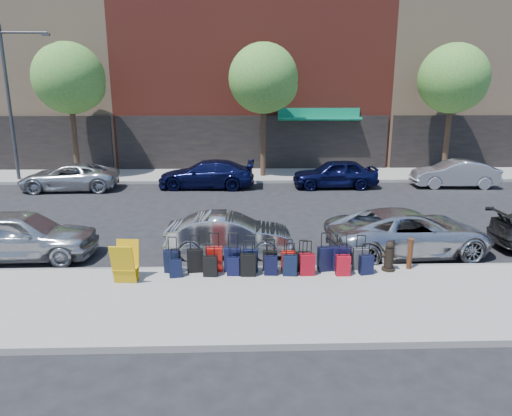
{
  "coord_description": "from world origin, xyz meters",
  "views": [
    {
      "loc": [
        -0.69,
        -16.31,
        4.87
      ],
      "look_at": [
        -0.24,
        -1.5,
        1.05
      ],
      "focal_mm": 32.0,
      "sensor_mm": 36.0,
      "label": 1
    }
  ],
  "objects_px": {
    "tree_right": "(455,81)",
    "fire_hydrant": "(389,257)",
    "car_near_1": "(229,234)",
    "car_near_2": "(409,232)",
    "car_far_2": "(335,174)",
    "car_far_3": "(454,174)",
    "display_rack": "(125,263)",
    "bollard": "(410,253)",
    "tree_center": "(266,80)",
    "suitcase_front_5": "(270,261)",
    "car_near_0": "(20,235)",
    "car_far_0": "(69,177)",
    "streetlight": "(12,95)",
    "car_far_1": "(206,174)",
    "tree_left": "(72,80)"
  },
  "relations": [
    {
      "from": "car_far_3",
      "to": "tree_left",
      "type": "bearing_deg",
      "value": -95.25
    },
    {
      "from": "car_near_0",
      "to": "car_far_2",
      "type": "height_order",
      "value": "car_near_0"
    },
    {
      "from": "car_near_1",
      "to": "car_far_2",
      "type": "xyz_separation_m",
      "value": [
        5.18,
        9.72,
        0.11
      ]
    },
    {
      "from": "bollard",
      "to": "car_far_1",
      "type": "relative_size",
      "value": 0.17
    },
    {
      "from": "car_far_1",
      "to": "car_far_2",
      "type": "distance_m",
      "value": 6.61
    },
    {
      "from": "streetlight",
      "to": "suitcase_front_5",
      "type": "relative_size",
      "value": 8.95
    },
    {
      "from": "display_rack",
      "to": "car_near_1",
      "type": "height_order",
      "value": "car_near_1"
    },
    {
      "from": "bollard",
      "to": "display_rack",
      "type": "bearing_deg",
      "value": -175.01
    },
    {
      "from": "tree_center",
      "to": "car_near_0",
      "type": "distance_m",
      "value": 15.74
    },
    {
      "from": "streetlight",
      "to": "car_near_2",
      "type": "bearing_deg",
      "value": -34.94
    },
    {
      "from": "car_far_1",
      "to": "car_far_3",
      "type": "distance_m",
      "value": 12.83
    },
    {
      "from": "car_far_1",
      "to": "car_far_2",
      "type": "height_order",
      "value": "car_far_2"
    },
    {
      "from": "streetlight",
      "to": "tree_left",
      "type": "bearing_deg",
      "value": 13.39
    },
    {
      "from": "car_far_0",
      "to": "display_rack",
      "type": "bearing_deg",
      "value": 23.18
    },
    {
      "from": "car_far_2",
      "to": "car_far_3",
      "type": "xyz_separation_m",
      "value": [
        6.23,
        -0.02,
        -0.03
      ]
    },
    {
      "from": "tree_center",
      "to": "car_far_1",
      "type": "relative_size",
      "value": 1.48
    },
    {
      "from": "bollard",
      "to": "car_far_0",
      "type": "height_order",
      "value": "car_far_0"
    },
    {
      "from": "display_rack",
      "to": "tree_center",
      "type": "bearing_deg",
      "value": 78.3
    },
    {
      "from": "car_near_2",
      "to": "car_far_0",
      "type": "distance_m",
      "value": 16.86
    },
    {
      "from": "car_far_2",
      "to": "car_far_3",
      "type": "distance_m",
      "value": 6.23
    },
    {
      "from": "tree_right",
      "to": "fire_hydrant",
      "type": "height_order",
      "value": "tree_right"
    },
    {
      "from": "car_far_2",
      "to": "tree_center",
      "type": "bearing_deg",
      "value": -130.3
    },
    {
      "from": "fire_hydrant",
      "to": "car_near_1",
      "type": "height_order",
      "value": "car_near_1"
    },
    {
      "from": "tree_center",
      "to": "bollard",
      "type": "relative_size",
      "value": 8.51
    },
    {
      "from": "car_far_1",
      "to": "car_far_3",
      "type": "relative_size",
      "value": 1.15
    },
    {
      "from": "streetlight",
      "to": "car_far_1",
      "type": "bearing_deg",
      "value": -10.74
    },
    {
      "from": "car_near_1",
      "to": "car_near_2",
      "type": "xyz_separation_m",
      "value": [
        5.49,
        -0.15,
        0.07
      ]
    },
    {
      "from": "streetlight",
      "to": "fire_hydrant",
      "type": "xyz_separation_m",
      "value": [
        16.05,
        -13.65,
        -4.14
      ]
    },
    {
      "from": "tree_left",
      "to": "car_far_0",
      "type": "relative_size",
      "value": 1.52
    },
    {
      "from": "car_far_0",
      "to": "car_near_1",
      "type": "bearing_deg",
      "value": 38.42
    },
    {
      "from": "bollard",
      "to": "car_far_0",
      "type": "relative_size",
      "value": 0.18
    },
    {
      "from": "suitcase_front_5",
      "to": "fire_hydrant",
      "type": "height_order",
      "value": "suitcase_front_5"
    },
    {
      "from": "tree_left",
      "to": "car_far_1",
      "type": "xyz_separation_m",
      "value": [
        7.32,
        -2.65,
        -4.7
      ]
    },
    {
      "from": "tree_left",
      "to": "tree_center",
      "type": "relative_size",
      "value": 1.0
    },
    {
      "from": "tree_left",
      "to": "car_near_0",
      "type": "relative_size",
      "value": 1.66
    },
    {
      "from": "tree_center",
      "to": "car_near_1",
      "type": "relative_size",
      "value": 1.91
    },
    {
      "from": "tree_left",
      "to": "display_rack",
      "type": "xyz_separation_m",
      "value": [
        6.2,
        -14.92,
        -4.75
      ]
    },
    {
      "from": "display_rack",
      "to": "bollard",
      "type": "bearing_deg",
      "value": 9.38
    },
    {
      "from": "car_near_2",
      "to": "car_far_0",
      "type": "bearing_deg",
      "value": 48.22
    },
    {
      "from": "tree_right",
      "to": "streetlight",
      "type": "relative_size",
      "value": 0.91
    },
    {
      "from": "bollard",
      "to": "car_far_3",
      "type": "xyz_separation_m",
      "value": [
        6.45,
        11.41,
        0.11
      ]
    },
    {
      "from": "bollard",
      "to": "car_far_0",
      "type": "xyz_separation_m",
      "value": [
        -13.25,
        11.28,
        0.08
      ]
    },
    {
      "from": "tree_center",
      "to": "display_rack",
      "type": "height_order",
      "value": "tree_center"
    },
    {
      "from": "streetlight",
      "to": "car_near_2",
      "type": "distance_m",
      "value": 21.33
    },
    {
      "from": "tree_right",
      "to": "car_far_1",
      "type": "relative_size",
      "value": 1.48
    },
    {
      "from": "suitcase_front_5",
      "to": "car_near_0",
      "type": "xyz_separation_m",
      "value": [
        -7.3,
        1.49,
        0.32
      ]
    },
    {
      "from": "tree_left",
      "to": "bollard",
      "type": "bearing_deg",
      "value": -46.13
    },
    {
      "from": "car_near_2",
      "to": "display_rack",
      "type": "bearing_deg",
      "value": 98.81
    },
    {
      "from": "streetlight",
      "to": "display_rack",
      "type": "bearing_deg",
      "value": -57.27
    },
    {
      "from": "tree_right",
      "to": "suitcase_front_5",
      "type": "height_order",
      "value": "tree_right"
    }
  ]
}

